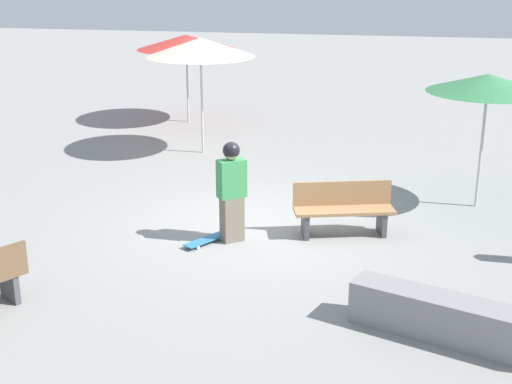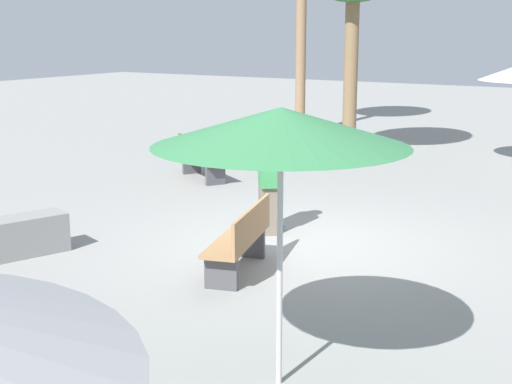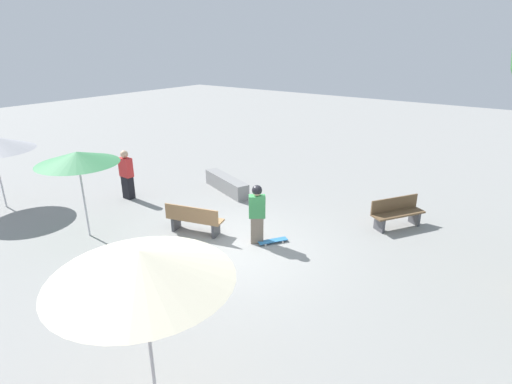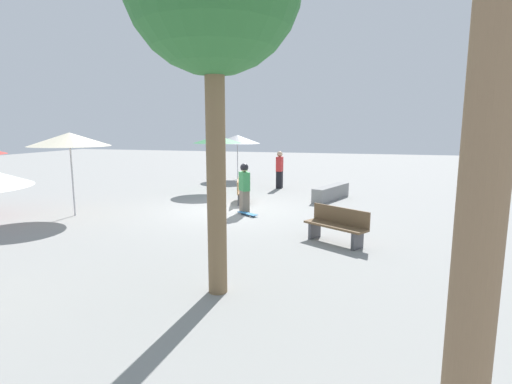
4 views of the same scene
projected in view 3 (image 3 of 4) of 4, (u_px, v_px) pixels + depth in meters
The scene contains 9 objects.
ground_plane at pixel (235, 249), 10.28m from camera, with size 60.00×60.00×0.00m, color gray.
skater_main at pixel (257, 212), 10.35m from camera, with size 0.48×0.45×1.61m.
skateboard at pixel (273, 241), 10.59m from camera, with size 0.60×0.78×0.07m.
concrete_ledge at pixel (226, 184), 14.19m from camera, with size 2.35×1.24×0.53m.
bench_near at pixel (194, 219), 10.98m from camera, with size 1.66×0.87×0.85m.
bench_far at pixel (397, 213), 11.40m from camera, with size 1.22×1.59×0.85m.
shade_umbrella_cream at pixel (141, 265), 5.01m from camera, with size 2.41×2.41×2.59m.
shade_umbrella_green at pixel (77, 158), 10.22m from camera, with size 2.09×2.09×2.38m.
bystander_watching at pixel (127, 175), 13.33m from camera, with size 0.46×0.26×1.68m.
Camera 3 is at (-5.81, 7.01, 5.01)m, focal length 28.00 mm.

